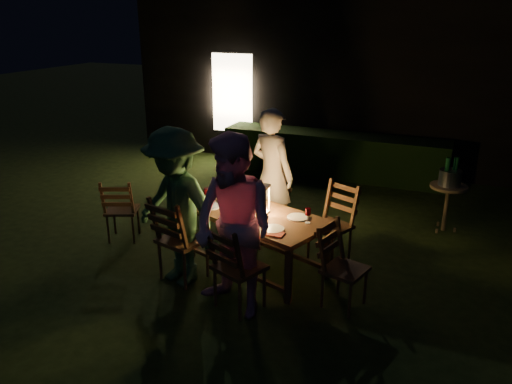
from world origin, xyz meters
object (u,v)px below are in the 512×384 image
at_px(dining_table, 256,219).
at_px(side_table, 448,191).
at_px(chair_far_right, 330,237).
at_px(person_opp_right, 234,227).
at_px(person_opp_left, 176,208).
at_px(chair_near_right, 238,281).
at_px(ice_bucket, 450,178).
at_px(chair_far_left, 269,219).
at_px(bottle_bucket_a, 447,175).
at_px(bottle_bucket_b, 455,174).
at_px(person_house_side, 272,175).
at_px(chair_end, 343,281).
at_px(chair_spare, 123,220).
at_px(lantern, 262,201).
at_px(bottle_table, 240,197).
at_px(chair_near_left, 182,253).

relative_size(dining_table, side_table, 2.80).
xyz_separation_m(chair_far_right, person_opp_right, (-0.62, -1.47, 0.63)).
bearing_deg(chair_far_right, person_opp_left, 61.95).
bearing_deg(chair_near_right, ice_bucket, 79.37).
bearing_deg(chair_far_left, person_opp_left, 96.91).
relative_size(person_opp_left, bottle_bucket_a, 5.66).
height_order(chair_far_right, bottle_bucket_b, chair_far_right).
height_order(dining_table, person_house_side, person_house_side).
height_order(chair_near_right, chair_end, chair_near_right).
relative_size(chair_spare, bottle_bucket_b, 2.88).
relative_size(side_table, bottle_bucket_a, 2.13).
height_order(chair_spare, person_opp_right, person_opp_right).
height_order(chair_far_left, lantern, lantern).
distance_m(person_house_side, side_table, 2.49).
xyz_separation_m(chair_far_right, chair_end, (0.38, -0.95, -0.02)).
xyz_separation_m(dining_table, chair_end, (1.16, -0.41, -0.36)).
relative_size(person_opp_left, bottle_bucket_b, 5.66).
height_order(chair_far_left, person_opp_left, person_opp_left).
bearing_deg(bottle_bucket_b, dining_table, -134.94).
relative_size(chair_near_right, chair_far_left, 1.13).
bearing_deg(bottle_table, chair_near_left, -123.75).
bearing_deg(chair_end, lantern, -96.26).
bearing_deg(lantern, person_opp_right, -84.69).
xyz_separation_m(chair_far_left, bottle_bucket_b, (2.26, 1.22, 0.56)).
bearing_deg(ice_bucket, bottle_bucket_a, -141.34).
height_order(person_house_side, lantern, person_house_side).
xyz_separation_m(chair_far_right, person_house_side, (-0.93, 0.38, 0.59)).
xyz_separation_m(lantern, ice_bucket, (1.98, 2.03, -0.08)).
relative_size(chair_near_right, bottle_bucket_b, 3.21).
xyz_separation_m(chair_spare, side_table, (4.03, 2.01, 0.32)).
distance_m(lantern, bottle_table, 0.30).
bearing_deg(chair_far_right, bottle_bucket_a, -106.05).
xyz_separation_m(lantern, bottle_table, (-0.30, 0.05, -0.02)).
distance_m(chair_end, side_table, 2.64).
height_order(chair_near_left, side_table, chair_near_left).
xyz_separation_m(chair_near_right, bottle_table, (-0.40, 0.96, 0.54)).
bearing_deg(lantern, ice_bucket, 45.68).
height_order(chair_end, ice_bucket, chair_end).
bearing_deg(bottle_bucket_b, person_opp_left, -135.71).
relative_size(chair_near_right, person_opp_left, 0.57).
distance_m(chair_near_left, side_table, 3.80).
bearing_deg(chair_far_right, chair_spare, 33.74).
bearing_deg(ice_bucket, lantern, -134.32).
bearing_deg(person_house_side, person_opp_right, 118.76).
bearing_deg(chair_far_left, bottle_table, 111.42).
xyz_separation_m(chair_near_left, side_table, (2.72, 2.64, 0.27)).
height_order(person_opp_right, ice_bucket, person_opp_right).
bearing_deg(dining_table, chair_far_right, 54.42).
relative_size(chair_far_left, person_house_side, 0.51).
distance_m(chair_spare, bottle_table, 1.84).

